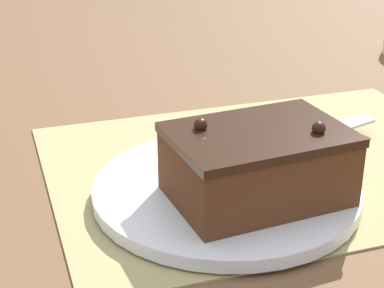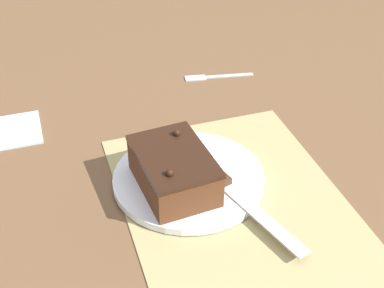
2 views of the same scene
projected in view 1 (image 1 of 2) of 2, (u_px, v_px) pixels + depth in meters
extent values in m
plane|color=brown|center=(273.00, 164.00, 0.67)|extent=(3.00, 3.00, 0.00)
cube|color=tan|center=(273.00, 163.00, 0.67)|extent=(0.46, 0.34, 0.00)
cylinder|color=white|center=(226.00, 190.00, 0.60)|extent=(0.25, 0.25, 0.01)
cube|color=#512D19|center=(257.00, 168.00, 0.56)|extent=(0.16, 0.12, 0.06)
cube|color=black|center=(259.00, 135.00, 0.55)|extent=(0.16, 0.12, 0.01)
sphere|color=black|center=(319.00, 128.00, 0.54)|extent=(0.01, 0.01, 0.01)
sphere|color=black|center=(201.00, 125.00, 0.55)|extent=(0.01, 0.01, 0.01)
cube|color=#472D19|center=(220.00, 160.00, 0.63)|extent=(0.08, 0.04, 0.01)
cube|color=#B7BABF|center=(314.00, 135.00, 0.69)|extent=(0.17, 0.07, 0.00)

